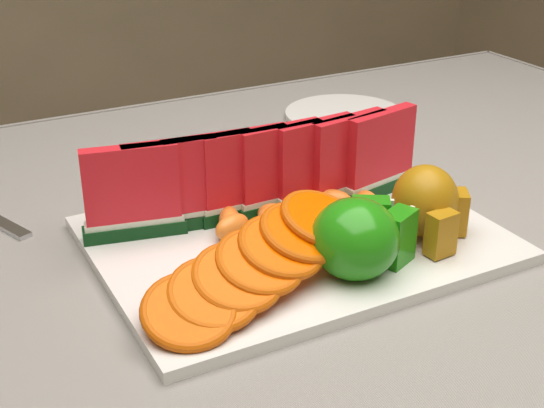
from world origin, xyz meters
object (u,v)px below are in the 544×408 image
object	(u,v)px
platter	(295,239)
side_plate	(345,115)
apple_cluster	(360,238)
pear_cluster	(428,203)

from	to	relation	value
platter	side_plate	xyz separation A→B (m)	(0.26, 0.31, -0.00)
platter	apple_cluster	bearing A→B (deg)	-77.29
apple_cluster	pear_cluster	xyz separation A→B (m)	(0.09, 0.02, 0.01)
apple_cluster	pear_cluster	size ratio (longest dim) A/B	1.16
apple_cluster	platter	bearing A→B (deg)	102.71
platter	apple_cluster	size ratio (longest dim) A/B	3.64
pear_cluster	platter	bearing A→B (deg)	149.54
platter	apple_cluster	xyz separation A→B (m)	(0.02, -0.09, 0.04)
apple_cluster	side_plate	distance (m)	0.47
apple_cluster	side_plate	xyz separation A→B (m)	(0.24, 0.40, -0.04)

